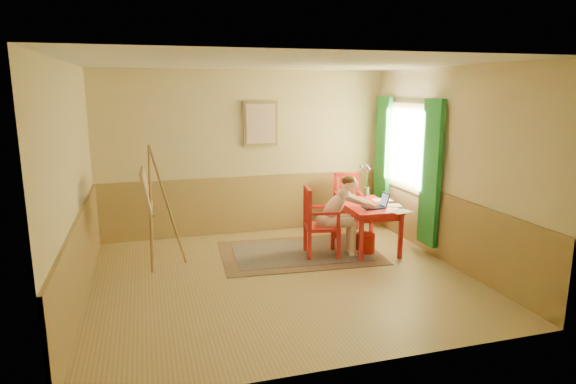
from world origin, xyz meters
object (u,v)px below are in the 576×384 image
object	(u,v)px
figure	(340,212)
easel	(149,195)
chair_back	(348,204)
chair_left	(318,222)
table	(367,210)
laptop	(377,205)

from	to	relation	value
figure	easel	distance (m)	2.78
chair_back	figure	distance (m)	1.25
chair_left	figure	bearing A→B (deg)	-7.49
chair_left	table	bearing A→B (deg)	7.62
chair_back	easel	size ratio (longest dim) A/B	0.59
table	chair_left	distance (m)	0.87
table	easel	distance (m)	3.30
table	chair_back	distance (m)	0.94
chair_back	figure	size ratio (longest dim) A/B	0.84
table	figure	distance (m)	0.56
table	laptop	distance (m)	0.28
chair_left	chair_back	size ratio (longest dim) A/B	1.03
table	figure	xyz separation A→B (m)	(-0.53, -0.16, 0.05)
chair_left	figure	size ratio (longest dim) A/B	0.86
laptop	chair_back	bearing A→B (deg)	88.56
table	chair_back	bearing A→B (deg)	85.50
table	easel	bearing A→B (deg)	177.27
chair_left	chair_back	distance (m)	1.39
table	figure	world-z (taller)	figure
chair_back	easel	bearing A→B (deg)	-167.01
table	easel	size ratio (longest dim) A/B	0.71
figure	easel	world-z (taller)	easel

